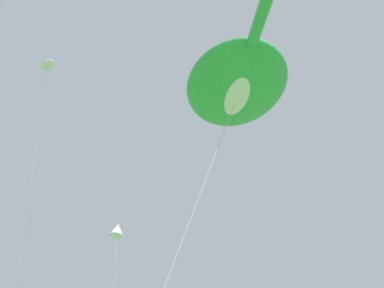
# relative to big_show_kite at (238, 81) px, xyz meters

# --- Properties ---
(big_show_kite) EXTENTS (9.67, 14.21, 15.18)m
(big_show_kite) POSITION_rel_big_show_kite_xyz_m (0.00, 0.00, 0.00)
(big_show_kite) COLOR green
(big_show_kite) RESTS_ON ground
(small_kite_bird_shape) EXTENTS (3.19, 4.80, 22.88)m
(small_kite_bird_shape) POSITION_rel_big_show_kite_xyz_m (-4.20, 13.60, 7.87)
(small_kite_bird_shape) COLOR white
(small_kite_bird_shape) RESTS_ON ground
(small_kite_box_yellow) EXTENTS (2.38, 4.53, 16.43)m
(small_kite_box_yellow) POSITION_rel_big_show_kite_xyz_m (6.17, 21.22, 1.28)
(small_kite_box_yellow) COLOR white
(small_kite_box_yellow) RESTS_ON ground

